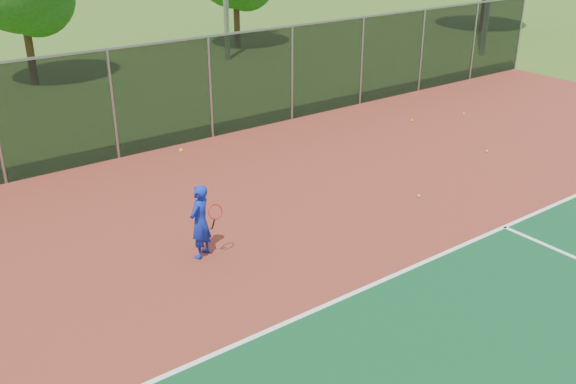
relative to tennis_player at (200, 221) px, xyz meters
name	(u,v)px	position (x,y,z in m)	size (l,w,h in m)	color
court_apron	(483,276)	(3.87, -3.82, -0.77)	(30.00, 20.00, 0.02)	maroon
fence_back	(210,87)	(3.87, 6.18, 0.78)	(30.00, 0.06, 3.03)	black
tennis_player	(200,221)	(0.00, 0.00, 0.00)	(0.66, 0.71, 2.29)	#1125A3
practice_ball_0	(464,114)	(11.78, 3.11, -0.73)	(0.07, 0.07, 0.07)	#B2CD17
practice_ball_2	(487,151)	(9.41, 0.36, -0.73)	(0.07, 0.07, 0.07)	#B2CD17
practice_ball_3	(412,120)	(9.83, 3.63, -0.73)	(0.07, 0.07, 0.07)	#B2CD17
practice_ball_6	(419,196)	(5.57, -0.62, -0.73)	(0.07, 0.07, 0.07)	#B2CD17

